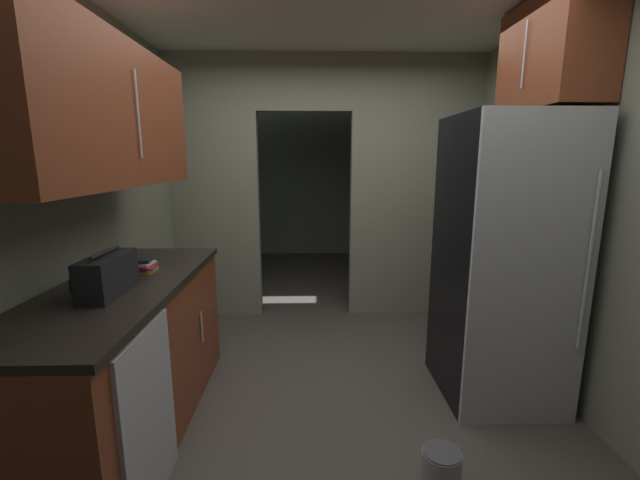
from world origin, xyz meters
The scene contains 13 objects.
ground centered at (0.00, 0.00, 0.00)m, with size 20.00×20.00×0.00m, color #47423D.
kitchen_overhead_slab centered at (0.00, 0.52, 2.65)m, with size 3.52×7.46×0.06m, color silver.
kitchen_partition centered at (0.07, 1.73, 1.40)m, with size 3.12×0.12×2.62m.
adjoining_room_shell centered at (0.00, 3.63, 1.31)m, with size 3.12×2.85×2.62m.
kitchen_flank_left centered at (-1.61, -0.39, 1.31)m, with size 0.10×4.23×2.62m, color gray.
refrigerator centered at (1.13, 0.17, 0.95)m, with size 0.73×0.79×1.90m.
lower_cabinet_run centered at (-1.23, -0.21, 0.47)m, with size 0.67×1.84×0.93m.
dishwasher centered at (-0.90, -0.72, 0.44)m, with size 0.02×0.56×0.87m.
upper_cabinet_counterside centered at (-1.23, -0.21, 1.85)m, with size 0.36×1.66×0.74m.
upper_cabinet_fridgeside centered at (1.38, 0.27, 2.27)m, with size 0.36×0.80×0.67m.
boombox centered at (-1.20, -0.39, 1.03)m, with size 0.16×0.40×0.23m.
book_stack centered at (-1.18, 0.03, 0.97)m, with size 0.15×0.18×0.09m.
paint_can centered at (0.49, -0.68, 0.10)m, with size 0.20×0.20×0.20m.
Camera 1 is at (-0.15, -2.41, 1.62)m, focal length 22.59 mm.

